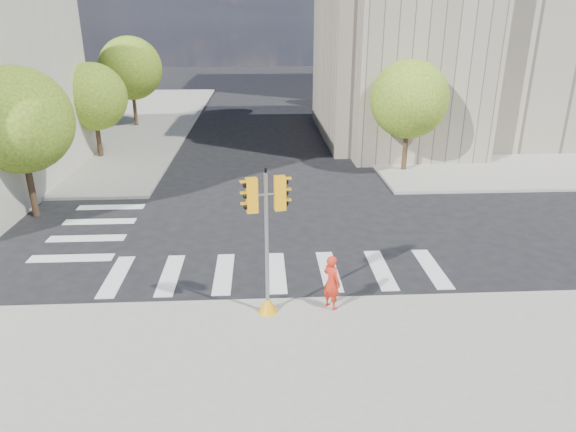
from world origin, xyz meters
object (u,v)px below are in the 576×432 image
at_px(photographer, 332,282).
at_px(traffic_signal, 267,255).
at_px(lamp_far, 358,63).
at_px(lamp_near, 400,81).

bearing_deg(photographer, traffic_signal, 55.38).
xyz_separation_m(lamp_far, traffic_signal, (-8.44, -32.76, -2.61)).
distance_m(lamp_near, traffic_signal, 20.74).
relative_size(lamp_far, photographer, 4.86).
bearing_deg(lamp_far, lamp_near, -90.00).
bearing_deg(photographer, lamp_near, -59.09).
bearing_deg(lamp_near, lamp_far, 90.00).
distance_m(lamp_far, photographer, 33.45).
height_order(traffic_signal, photographer, traffic_signal).
distance_m(traffic_signal, photographer, 2.11).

